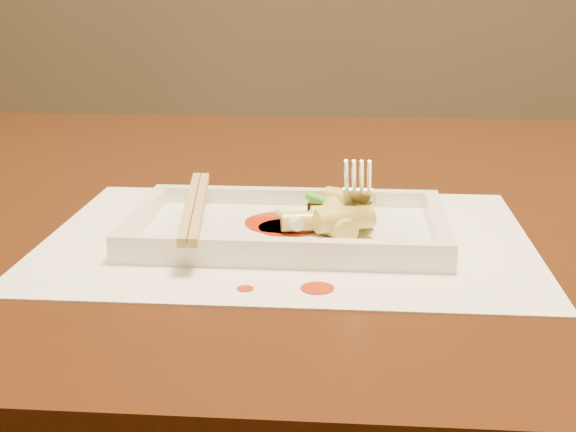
# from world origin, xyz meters

# --- Properties ---
(table) EXTENTS (1.40, 0.90, 0.75)m
(table) POSITION_xyz_m (0.00, 0.00, 0.65)
(table) COLOR black
(table) RESTS_ON ground
(placemat) EXTENTS (0.40, 0.30, 0.00)m
(placemat) POSITION_xyz_m (0.10, -0.16, 0.75)
(placemat) COLOR white
(placemat) RESTS_ON table
(sauce_splatter_a) EXTENTS (0.02, 0.02, 0.00)m
(sauce_splatter_a) POSITION_xyz_m (0.13, -0.28, 0.75)
(sauce_splatter_a) COLOR #B22205
(sauce_splatter_a) RESTS_ON placemat
(sauce_splatter_b) EXTENTS (0.01, 0.01, 0.00)m
(sauce_splatter_b) POSITION_xyz_m (0.08, -0.28, 0.75)
(sauce_splatter_b) COLOR #B22205
(sauce_splatter_b) RESTS_ON placemat
(plate_base) EXTENTS (0.26, 0.16, 0.01)m
(plate_base) POSITION_xyz_m (0.10, -0.16, 0.76)
(plate_base) COLOR white
(plate_base) RESTS_ON placemat
(plate_rim_far) EXTENTS (0.26, 0.01, 0.01)m
(plate_rim_far) POSITION_xyz_m (0.10, -0.09, 0.77)
(plate_rim_far) COLOR white
(plate_rim_far) RESTS_ON plate_base
(plate_rim_near) EXTENTS (0.26, 0.01, 0.01)m
(plate_rim_near) POSITION_xyz_m (0.10, -0.24, 0.77)
(plate_rim_near) COLOR white
(plate_rim_near) RESTS_ON plate_base
(plate_rim_left) EXTENTS (0.01, 0.14, 0.01)m
(plate_rim_left) POSITION_xyz_m (-0.03, -0.16, 0.77)
(plate_rim_left) COLOR white
(plate_rim_left) RESTS_ON plate_base
(plate_rim_right) EXTENTS (0.01, 0.14, 0.01)m
(plate_rim_right) POSITION_xyz_m (0.22, -0.16, 0.77)
(plate_rim_right) COLOR white
(plate_rim_right) RESTS_ON plate_base
(veg_piece) EXTENTS (0.04, 0.03, 0.01)m
(veg_piece) POSITION_xyz_m (0.13, -0.12, 0.77)
(veg_piece) COLOR black
(veg_piece) RESTS_ON plate_base
(scallion_white) EXTENTS (0.03, 0.04, 0.01)m
(scallion_white) POSITION_xyz_m (0.10, -0.18, 0.77)
(scallion_white) COLOR #EAEACC
(scallion_white) RESTS_ON plate_base
(scallion_green) EXTENTS (0.06, 0.07, 0.01)m
(scallion_green) POSITION_xyz_m (0.14, -0.14, 0.77)
(scallion_green) COLOR green
(scallion_green) RESTS_ON plate_base
(chopstick_a) EXTENTS (0.03, 0.20, 0.01)m
(chopstick_a) POSITION_xyz_m (0.02, -0.16, 0.78)
(chopstick_a) COLOR tan
(chopstick_a) RESTS_ON plate_rim_near
(chopstick_b) EXTENTS (0.03, 0.20, 0.01)m
(chopstick_b) POSITION_xyz_m (0.02, -0.16, 0.78)
(chopstick_b) COLOR tan
(chopstick_b) RESTS_ON plate_rim_near
(fork) EXTENTS (0.09, 0.10, 0.14)m
(fork) POSITION_xyz_m (0.17, -0.14, 0.83)
(fork) COLOR silver
(fork) RESTS_ON plate_base
(sauce_blob_0) EXTENTS (0.06, 0.06, 0.00)m
(sauce_blob_0) POSITION_xyz_m (0.09, -0.15, 0.76)
(sauce_blob_0) COLOR #B22205
(sauce_blob_0) RESTS_ON plate_base
(sauce_blob_1) EXTENTS (0.05, 0.05, 0.00)m
(sauce_blob_1) POSITION_xyz_m (0.10, -0.17, 0.76)
(sauce_blob_1) COLOR #B22205
(sauce_blob_1) RESTS_ON plate_base
(rice_cake_0) EXTENTS (0.03, 0.05, 0.02)m
(rice_cake_0) POSITION_xyz_m (0.15, -0.16, 0.77)
(rice_cake_0) COLOR #E5D36A
(rice_cake_0) RESTS_ON plate_base
(rice_cake_1) EXTENTS (0.04, 0.05, 0.02)m
(rice_cake_1) POSITION_xyz_m (0.14, -0.18, 0.77)
(rice_cake_1) COLOR #E5D36A
(rice_cake_1) RESTS_ON plate_base
(rice_cake_2) EXTENTS (0.05, 0.03, 0.02)m
(rice_cake_2) POSITION_xyz_m (0.15, -0.13, 0.78)
(rice_cake_2) COLOR #E5D36A
(rice_cake_2) RESTS_ON plate_base
(rice_cake_3) EXTENTS (0.02, 0.04, 0.02)m
(rice_cake_3) POSITION_xyz_m (0.13, -0.15, 0.77)
(rice_cake_3) COLOR #E5D36A
(rice_cake_3) RESTS_ON plate_base
(rice_cake_4) EXTENTS (0.05, 0.03, 0.02)m
(rice_cake_4) POSITION_xyz_m (0.14, -0.16, 0.77)
(rice_cake_4) COLOR #E5D36A
(rice_cake_4) RESTS_ON plate_base
(rice_cake_5) EXTENTS (0.05, 0.04, 0.02)m
(rice_cake_5) POSITION_xyz_m (0.14, -0.19, 0.78)
(rice_cake_5) COLOR #E5D36A
(rice_cake_5) RESTS_ON plate_base
(rice_cake_6) EXTENTS (0.05, 0.03, 0.02)m
(rice_cake_6) POSITION_xyz_m (0.12, -0.18, 0.77)
(rice_cake_6) COLOR #E5D36A
(rice_cake_6) RESTS_ON plate_base
(rice_cake_7) EXTENTS (0.04, 0.04, 0.02)m
(rice_cake_7) POSITION_xyz_m (0.14, -0.19, 0.77)
(rice_cake_7) COLOR #E5D36A
(rice_cake_7) RESTS_ON plate_base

